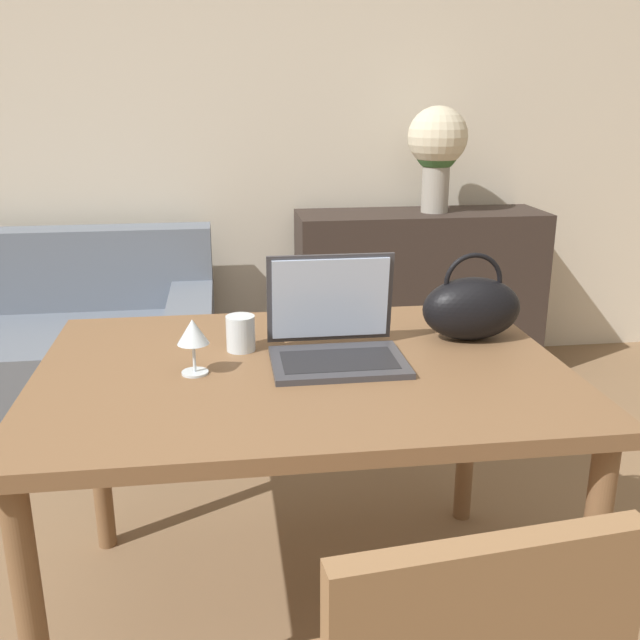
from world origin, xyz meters
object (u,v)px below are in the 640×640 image
at_px(couch, 4,354).
at_px(flower_vase, 437,146).
at_px(laptop, 334,331).
at_px(wine_glass, 193,334).
at_px(handbag, 472,307).
at_px(drinking_glass, 241,333).

height_order(couch, flower_vase, flower_vase).
bearing_deg(couch, laptop, -49.34).
distance_m(wine_glass, handbag, 0.79).
bearing_deg(couch, handbag, -40.06).
height_order(couch, handbag, handbag).
distance_m(drinking_glass, wine_glass, 0.21).
bearing_deg(drinking_glass, handbag, 0.43).
bearing_deg(wine_glass, drinking_glass, 52.79).
bearing_deg(flower_vase, drinking_glass, -121.77).
distance_m(couch, handbag, 2.33).
bearing_deg(wine_glass, flower_vase, 57.74).
bearing_deg(flower_vase, couch, -174.08).
xyz_separation_m(laptop, drinking_glass, (-0.25, 0.08, -0.02)).
relative_size(wine_glass, flower_vase, 0.27).
distance_m(wine_glass, flower_vase, 2.20).
height_order(drinking_glass, wine_glass, wine_glass).
bearing_deg(laptop, wine_glass, -168.09).
xyz_separation_m(wine_glass, handbag, (0.77, 0.16, -0.01)).
relative_size(laptop, wine_glass, 2.41).
distance_m(laptop, wine_glass, 0.38).
relative_size(drinking_glass, flower_vase, 0.19).
relative_size(couch, wine_glass, 13.67).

